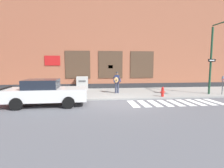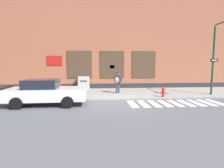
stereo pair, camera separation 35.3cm
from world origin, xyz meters
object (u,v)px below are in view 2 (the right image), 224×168
Objects in this scene: red_car at (45,92)px; busker at (118,81)px; utility_box at (84,83)px; fire_hydrant at (163,92)px.

red_car is 5.73m from busker.
busker is 3.90m from utility_box.
busker reaches higher than utility_box.
red_car is 7.84m from fire_hydrant.
utility_box reaches higher than fire_hydrant.
red_car is 2.71× the size of busker.
fire_hydrant is (7.69, 1.49, -0.32)m from red_car.
fire_hydrant is (3.05, -1.86, -0.63)m from busker.
red_car reaches higher than fire_hydrant.
fire_hydrant is at bearing -31.43° from busker.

